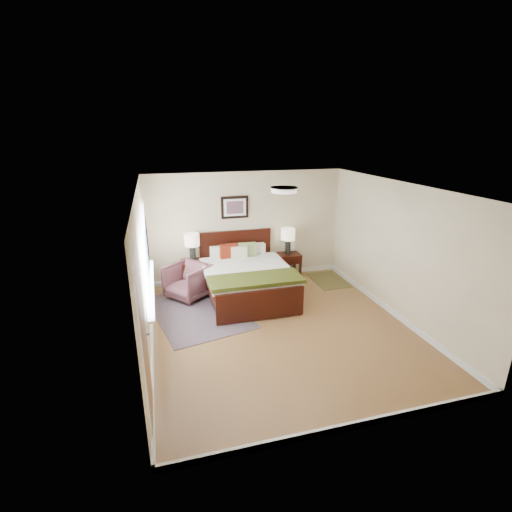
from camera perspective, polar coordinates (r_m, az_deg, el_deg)
name	(u,v)px	position (r m, az deg, el deg)	size (l,w,h in m)	color
floor	(281,328)	(6.78, 3.82, -10.92)	(5.00, 5.00, 0.00)	brown
back_wall	(247,227)	(8.55, -1.46, 4.54)	(4.50, 0.04, 2.50)	beige
front_wall	(359,338)	(4.20, 15.61, -12.07)	(4.50, 0.04, 2.50)	beige
left_wall	(143,275)	(5.94, -16.92, -2.82)	(0.04, 5.00, 2.50)	beige
right_wall	(398,251)	(7.29, 21.03, 0.71)	(0.04, 5.00, 2.50)	beige
ceiling	(284,187)	(5.95, 4.35, 10.48)	(4.50, 5.00, 0.02)	white
window	(147,253)	(6.55, -16.48, 0.43)	(0.11, 2.72, 1.32)	silver
door	(145,346)	(4.44, -16.74, -13.07)	(0.06, 1.00, 2.18)	silver
ceil_fixture	(284,190)	(5.96, 4.34, 10.15)	(0.44, 0.44, 0.08)	white
bed	(246,273)	(7.71, -1.49, -2.62)	(1.79, 2.17, 1.17)	black
wall_art	(235,207)	(8.36, -3.28, 7.48)	(0.62, 0.05, 0.50)	black
nightstand_left	(194,266)	(8.33, -9.59, -1.58)	(0.52, 0.47, 0.62)	black
nightstand_right	(287,263)	(8.85, 4.87, -1.06)	(0.58, 0.44, 0.58)	black
lamp_left	(192,242)	(8.18, -9.81, 2.08)	(0.32, 0.32, 0.61)	black
lamp_right	(288,237)	(8.67, 4.95, 2.99)	(0.32, 0.32, 0.61)	black
armchair	(188,281)	(7.89, -10.44, -3.84)	(0.77, 0.79, 0.72)	brown
rug_persian	(198,312)	(7.38, -8.85, -8.44)	(1.58, 2.23, 0.01)	#0B0F3A
rug_navy	(328,280)	(8.91, 11.04, -3.64)	(0.71, 1.06, 0.01)	black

